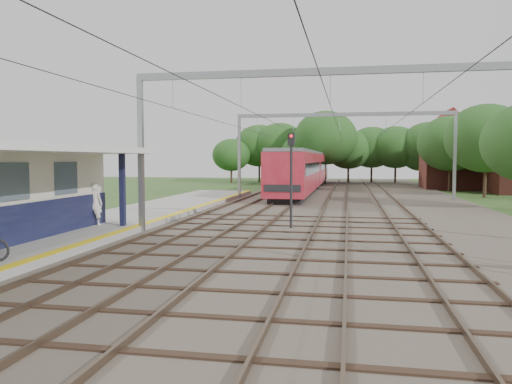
# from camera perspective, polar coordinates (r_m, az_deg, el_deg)

# --- Properties ---
(ballast_bed) EXTENTS (18.00, 90.00, 0.10)m
(ballast_bed) POSITION_cam_1_polar(r_m,az_deg,el_deg) (35.75, 10.55, -1.50)
(ballast_bed) COLOR #473D33
(ballast_bed) RESTS_ON ground
(platform) EXTENTS (5.00, 52.00, 0.35)m
(platform) POSITION_cam_1_polar(r_m,az_deg,el_deg) (22.92, -19.65, -4.30)
(platform) COLOR gray
(platform) RESTS_ON ground
(yellow_stripe) EXTENTS (0.45, 52.00, 0.01)m
(yellow_stripe) POSITION_cam_1_polar(r_m,az_deg,el_deg) (21.86, -14.55, -4.11)
(yellow_stripe) COLOR yellow
(yellow_stripe) RESTS_ON platform
(rail_tracks) EXTENTS (11.80, 88.00, 0.15)m
(rail_tracks) POSITION_cam_1_polar(r_m,az_deg,el_deg) (35.82, 6.55, -1.25)
(rail_tracks) COLOR brown
(rail_tracks) RESTS_ON ballast_bed
(catenary_system) EXTENTS (17.22, 88.00, 7.00)m
(catenary_system) POSITION_cam_1_polar(r_m,az_deg,el_deg) (30.97, 9.53, 7.82)
(catenary_system) COLOR gray
(catenary_system) RESTS_ON ground
(tree_band) EXTENTS (31.72, 30.88, 8.82)m
(tree_band) POSITION_cam_1_polar(r_m,az_deg,el_deg) (62.74, 10.46, 5.21)
(tree_band) COLOR #382619
(tree_band) RESTS_ON ground
(house_far) EXTENTS (8.00, 6.12, 8.66)m
(house_far) POSITION_cam_1_polar(r_m,az_deg,el_deg) (58.85, 22.37, 3.44)
(house_far) COLOR brown
(house_far) RESTS_ON ground
(person) EXTENTS (0.72, 0.49, 1.91)m
(person) POSITION_cam_1_polar(r_m,az_deg,el_deg) (23.53, -17.92, -1.30)
(person) COLOR silver
(person) RESTS_ON platform
(train) EXTENTS (3.04, 37.80, 3.98)m
(train) POSITION_cam_1_polar(r_m,az_deg,el_deg) (53.04, 5.70, 2.60)
(train) COLOR black
(train) RESTS_ON ballast_bed
(signal_post) EXTENTS (0.34, 0.30, 4.50)m
(signal_post) POSITION_cam_1_polar(r_m,az_deg,el_deg) (23.15, 4.05, 2.68)
(signal_post) COLOR black
(signal_post) RESTS_ON ground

